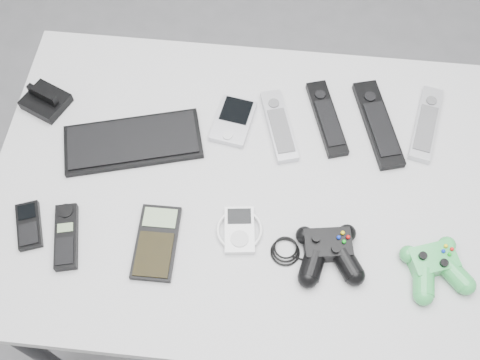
# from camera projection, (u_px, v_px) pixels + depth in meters

# --- Properties ---
(floor) EXTENTS (3.50, 3.50, 0.00)m
(floor) POSITION_uv_depth(u_px,v_px,m) (286.00, 273.00, 1.92)
(floor) COLOR slate
(floor) RESTS_ON ground
(desk) EXTENTS (1.18, 0.76, 0.79)m
(desk) POSITION_uv_depth(u_px,v_px,m) (265.00, 199.00, 1.25)
(desk) COLOR #AAABAD
(desk) RESTS_ON floor
(pda_keyboard) EXTENTS (0.32, 0.20, 0.02)m
(pda_keyboard) POSITION_uv_depth(u_px,v_px,m) (133.00, 142.00, 1.23)
(pda_keyboard) COLOR black
(pda_keyboard) RESTS_ON desk
(dock_bracket) EXTENTS (0.12, 0.11, 0.05)m
(dock_bracket) POSITION_uv_depth(u_px,v_px,m) (44.00, 98.00, 1.27)
(dock_bracket) COLOR black
(dock_bracket) RESTS_ON desk
(pda) EXTENTS (0.10, 0.13, 0.02)m
(pda) POSITION_uv_depth(u_px,v_px,m) (233.00, 121.00, 1.26)
(pda) COLOR #B2B2B9
(pda) RESTS_ON desk
(remote_silver_a) EXTENTS (0.10, 0.19, 0.02)m
(remote_silver_a) POSITION_uv_depth(u_px,v_px,m) (279.00, 125.00, 1.25)
(remote_silver_a) COLOR #B2B2B9
(remote_silver_a) RESTS_ON desk
(remote_black_a) EXTENTS (0.10, 0.20, 0.02)m
(remote_black_a) POSITION_uv_depth(u_px,v_px,m) (327.00, 118.00, 1.26)
(remote_black_a) COLOR black
(remote_black_a) RESTS_ON desk
(remote_black_b) EXTENTS (0.12, 0.24, 0.02)m
(remote_black_b) POSITION_uv_depth(u_px,v_px,m) (378.00, 123.00, 1.25)
(remote_black_b) COLOR black
(remote_black_b) RESTS_ON desk
(remote_silver_b) EXTENTS (0.09, 0.20, 0.02)m
(remote_silver_b) POSITION_uv_depth(u_px,v_px,m) (426.00, 123.00, 1.25)
(remote_silver_b) COLOR #AEB0B5
(remote_silver_b) RESTS_ON desk
(mobile_phone) EXTENTS (0.08, 0.11, 0.02)m
(mobile_phone) POSITION_uv_depth(u_px,v_px,m) (29.00, 225.00, 1.14)
(mobile_phone) COLOR black
(mobile_phone) RESTS_ON desk
(cordless_handset) EXTENTS (0.07, 0.14, 0.02)m
(cordless_handset) POSITION_uv_depth(u_px,v_px,m) (66.00, 236.00, 1.12)
(cordless_handset) COLOR black
(cordless_handset) RESTS_ON desk
(calculator) EXTENTS (0.08, 0.16, 0.02)m
(calculator) POSITION_uv_depth(u_px,v_px,m) (156.00, 242.00, 1.12)
(calculator) COLOR black
(calculator) RESTS_ON desk
(mp3_player) EXTENTS (0.10, 0.11, 0.02)m
(mp3_player) POSITION_uv_depth(u_px,v_px,m) (239.00, 230.00, 1.13)
(mp3_player) COLOR silver
(mp3_player) RESTS_ON desk
(controller_black) EXTENTS (0.24, 0.17, 0.04)m
(controller_black) POSITION_uv_depth(u_px,v_px,m) (328.00, 251.00, 1.10)
(controller_black) COLOR black
(controller_black) RESTS_ON desk
(controller_green) EXTENTS (0.16, 0.17, 0.04)m
(controller_green) POSITION_uv_depth(u_px,v_px,m) (435.00, 266.00, 1.08)
(controller_green) COLOR green
(controller_green) RESTS_ON desk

